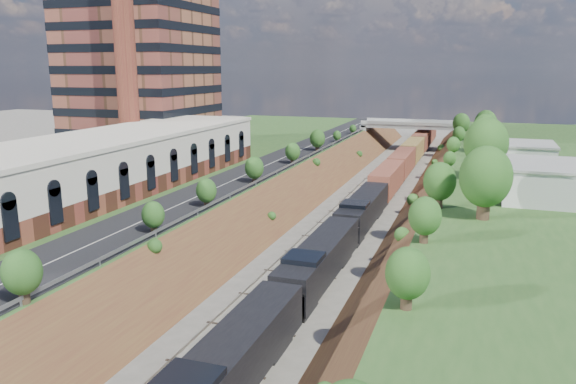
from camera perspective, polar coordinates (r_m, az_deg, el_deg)
name	(u,v)px	position (r m, az deg, el deg)	size (l,w,h in m)	color
platform_left	(163,177)	(94.92, -12.61, 1.47)	(44.00, 180.00, 5.00)	#2E5322
embankment_left	(289,202)	(86.17, 0.05, -1.04)	(7.07, 180.00, 7.07)	brown
embankment_right	(436,214)	(81.92, 14.78, -2.19)	(7.07, 180.00, 7.07)	brown
rail_left_track	(342,206)	(83.87, 5.49, -1.42)	(1.58, 180.00, 0.18)	gray
rail_right_track	(377,209)	(82.86, 8.99, -1.69)	(1.58, 180.00, 0.18)	gray
road	(261,168)	(86.66, -2.77, 2.44)	(8.00, 180.00, 0.10)	black
guardrail	(286,167)	(84.97, -0.25, 2.59)	(0.10, 171.00, 0.70)	#99999E
commercial_building	(101,164)	(73.25, -18.46, 2.67)	(14.30, 62.30, 7.00)	brown
smokestack	(124,35)	(91.67, -16.31, 15.04)	(3.20, 3.20, 40.00)	brown
overpass	(412,131)	(142.96, 12.46, 6.11)	(24.50, 8.30, 7.40)	gray
white_building_near	(542,182)	(72.80, 24.42, 0.92)	(9.00, 12.00, 4.00)	silver
white_building_far	(525,156)	(94.42, 22.97, 3.36)	(8.00, 10.00, 3.60)	silver
tree_right_large	(486,177)	(60.20, 19.44, 1.41)	(5.25, 5.25, 7.61)	#473323
tree_left_crest	(128,226)	(49.97, -15.95, -3.30)	(2.45, 2.45, 3.55)	#473323
freight_train	(393,173)	(97.12, 10.65, 1.93)	(3.23, 146.73, 4.77)	black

